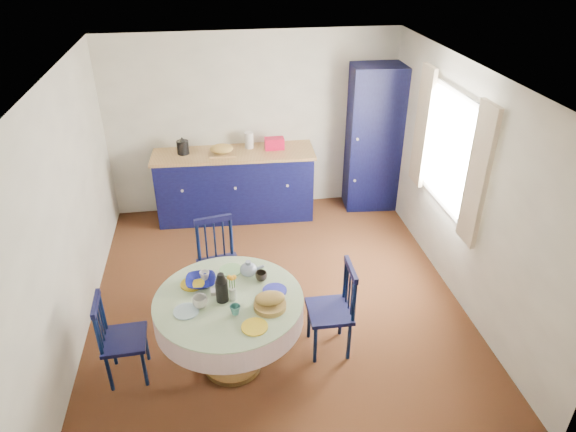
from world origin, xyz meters
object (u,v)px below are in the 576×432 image
(chair_left, at_px, (120,338))
(mug_b, at_px, (235,310))
(mug_a, at_px, (200,302))
(cobalt_bowl, at_px, (201,282))
(mug_c, at_px, (261,276))
(mug_d, at_px, (205,276))
(chair_far, at_px, (219,263))
(chair_right, at_px, (334,309))
(dining_table, at_px, (230,309))
(pantry_cabinet, at_px, (373,139))
(kitchen_counter, at_px, (235,183))

(chair_left, height_order, mug_b, chair_left)
(chair_left, xyz_separation_m, mug_a, (0.74, -0.10, 0.40))
(mug_a, relative_size, cobalt_bowl, 0.47)
(chair_left, xyz_separation_m, mug_b, (1.04, -0.24, 0.39))
(mug_c, relative_size, mug_d, 1.21)
(chair_far, relative_size, mug_d, 10.98)
(chair_right, relative_size, mug_a, 7.36)
(chair_left, distance_m, cobalt_bowl, 0.87)
(mug_a, xyz_separation_m, mug_d, (0.04, 0.39, -0.01))
(chair_left, bearing_deg, dining_table, -93.94)
(pantry_cabinet, relative_size, chair_right, 2.16)
(kitchen_counter, bearing_deg, dining_table, -91.79)
(pantry_cabinet, distance_m, chair_left, 4.36)
(chair_right, xyz_separation_m, cobalt_bowl, (-1.22, 0.15, 0.35))
(mug_c, distance_m, mug_d, 0.52)
(mug_a, bearing_deg, chair_left, 172.28)
(kitchen_counter, height_order, chair_right, kitchen_counter)
(mug_b, xyz_separation_m, mug_d, (-0.25, 0.53, -0.00))
(mug_c, xyz_separation_m, mug_d, (-0.52, 0.09, -0.00))
(mug_c, height_order, mug_d, mug_c)
(chair_far, bearing_deg, kitchen_counter, 70.56)
(chair_far, bearing_deg, mug_b, -95.42)
(chair_right, relative_size, mug_c, 8.69)
(kitchen_counter, relative_size, dining_table, 1.67)
(mug_b, bearing_deg, kitchen_counter, 86.72)
(mug_a, xyz_separation_m, cobalt_bowl, (0.01, 0.31, -0.02))
(kitchen_counter, height_order, chair_far, kitchen_counter)
(pantry_cabinet, distance_m, chair_far, 3.04)
(pantry_cabinet, bearing_deg, chair_right, -108.42)
(chair_left, distance_m, mug_b, 1.13)
(chair_far, bearing_deg, chair_right, -51.27)
(mug_c, bearing_deg, cobalt_bowl, 178.58)
(chair_left, bearing_deg, mug_d, -72.31)
(mug_d, relative_size, cobalt_bowl, 0.33)
(chair_right, height_order, mug_b, chair_right)
(dining_table, distance_m, mug_d, 0.41)
(chair_right, bearing_deg, chair_left, -87.41)
(mug_a, bearing_deg, pantry_cabinet, 51.06)
(dining_table, height_order, mug_c, dining_table)
(mug_c, bearing_deg, mug_b, -121.45)
(chair_right, distance_m, cobalt_bowl, 1.28)
(mug_d, bearing_deg, mug_a, -96.23)
(dining_table, distance_m, mug_c, 0.42)
(kitchen_counter, bearing_deg, mug_d, -96.83)
(kitchen_counter, height_order, dining_table, kitchen_counter)
(chair_left, bearing_deg, mug_c, -83.69)
(dining_table, relative_size, mug_d, 14.62)
(mug_b, bearing_deg, mug_d, 115.31)
(mug_b, bearing_deg, chair_left, 166.88)
(chair_left, bearing_deg, cobalt_bowl, -76.70)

